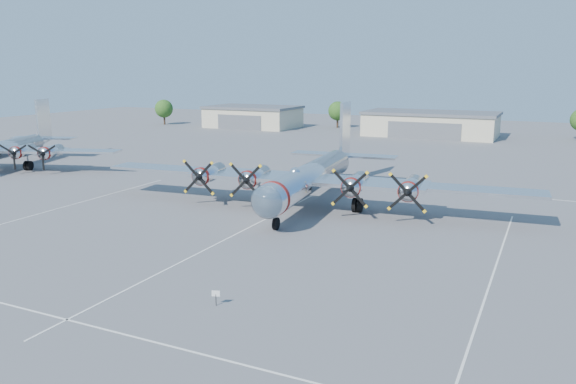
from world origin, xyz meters
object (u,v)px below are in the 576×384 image
at_px(main_bomber_b29, 312,204).
at_px(hangar_west, 253,117).
at_px(tree_west, 338,111).
at_px(bomber_west, 8,168).
at_px(info_placard, 216,295).
at_px(tree_far_west, 164,109).
at_px(hangar_center, 431,124).

bearing_deg(main_bomber_b29, hangar_west, 118.17).
relative_size(tree_west, bomber_west, 0.18).
xyz_separation_m(tree_west, info_placard, (31.87, -106.44, -3.52)).
height_order(main_bomber_b29, bomber_west, main_bomber_b29).
xyz_separation_m(bomber_west, info_placard, (55.76, -29.27, 0.70)).
distance_m(tree_west, main_bomber_b29, 83.07).
relative_size(hangar_west, info_placard, 22.59).
xyz_separation_m(hangar_west, bomber_west, (-3.89, -69.14, -2.71)).
distance_m(main_bomber_b29, bomber_west, 50.50).
bearing_deg(tree_far_west, info_placard, -50.86).
height_order(tree_far_west, bomber_west, tree_far_west).
height_order(hangar_west, info_placard, hangar_west).
bearing_deg(bomber_west, tree_west, 54.45).
relative_size(hangar_west, main_bomber_b29, 0.48).
relative_size(hangar_center, main_bomber_b29, 0.61).
xyz_separation_m(hangar_center, main_bomber_b29, (1.59, -70.55, -2.71)).
relative_size(hangar_center, tree_far_west, 4.31).
height_order(tree_far_west, info_placard, tree_far_west).
height_order(hangar_west, tree_west, tree_west).
relative_size(hangar_west, bomber_west, 0.62).
height_order(bomber_west, info_placard, bomber_west).
height_order(hangar_west, tree_far_west, tree_far_west).
bearing_deg(bomber_west, main_bomber_b29, -19.94).
height_order(tree_west, info_placard, tree_west).
distance_m(hangar_center, main_bomber_b29, 70.62).
bearing_deg(bomber_west, tree_far_west, 89.60).
height_order(hangar_center, info_placard, hangar_center).
height_order(main_bomber_b29, info_placard, main_bomber_b29).
bearing_deg(info_placard, tree_far_west, 109.15).
height_order(tree_far_west, tree_west, same).
bearing_deg(tree_west, bomber_west, -107.20).
bearing_deg(hangar_center, info_placard, -86.01).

